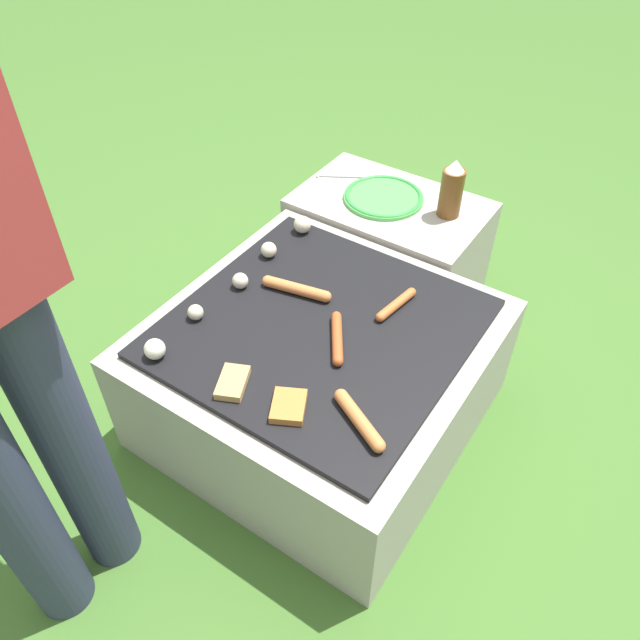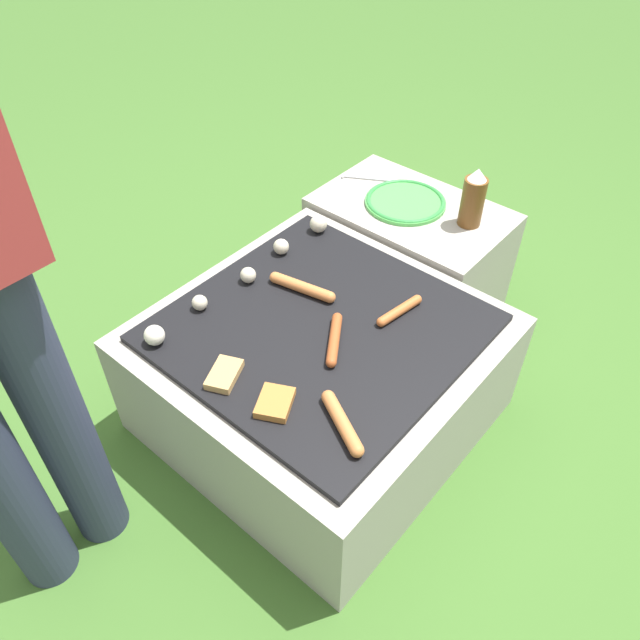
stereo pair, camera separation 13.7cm
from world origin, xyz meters
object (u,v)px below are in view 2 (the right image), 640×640
at_px(sausage_front_center, 302,287).
at_px(condiment_bottle, 473,199).
at_px(plate_colorful, 405,202).
at_px(fork_utensil, 364,178).

relative_size(sausage_front_center, condiment_bottle, 1.05).
distance_m(plate_colorful, condiment_bottle, 0.23).
xyz_separation_m(plate_colorful, fork_utensil, (0.04, 0.20, -0.01)).
distance_m(sausage_front_center, fork_utensil, 0.63).
bearing_deg(plate_colorful, fork_utensil, 79.84).
height_order(plate_colorful, fork_utensil, plate_colorful).
bearing_deg(condiment_bottle, plate_colorful, 99.55).
relative_size(sausage_front_center, fork_utensil, 1.26).
height_order(sausage_front_center, plate_colorful, sausage_front_center).
bearing_deg(fork_utensil, sausage_front_center, -158.01).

